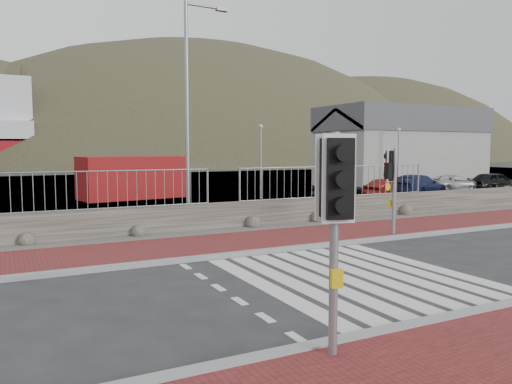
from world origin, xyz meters
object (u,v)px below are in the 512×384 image
traffic_signal_far (394,173)px  car_b (390,189)px  traffic_signal_near (335,197)px  car_a (339,189)px  shipping_container (132,177)px  car_c (417,186)px  streetlight (190,102)px  car_e (494,182)px  car_d (455,184)px

traffic_signal_far → car_b: (8.31, 9.31, -1.48)m
traffic_signal_near → traffic_signal_far: bearing=60.9°
car_a → traffic_signal_near: bearing=127.3°
traffic_signal_near → shipping_container: (2.67, 22.76, -0.99)m
traffic_signal_far → car_c: 13.69m
car_a → streetlight: bearing=102.0°
traffic_signal_near → car_e: (24.63, 16.46, -1.52)m
streetlight → car_e: 23.35m
traffic_signal_far → car_a: size_ratio=0.81×
traffic_signal_near → car_c: bearing=60.1°
traffic_signal_near → shipping_container: 22.94m
car_c → car_e: (7.32, 0.60, -0.02)m
traffic_signal_far → shipping_container: (-4.51, 16.02, -0.85)m
car_b → car_c: size_ratio=0.73×
car_b → car_d: bearing=-88.4°
traffic_signal_far → car_a: (5.50, 10.31, -1.43)m
shipping_container → car_a: shipping_container is taller
shipping_container → streetlight: bearing=-102.3°
car_c → car_e: 7.35m
traffic_signal_far → car_b: size_ratio=0.85×
streetlight → car_a: size_ratio=2.26×
streetlight → car_b: streetlight is taller
car_a → car_d: bearing=-104.6°
traffic_signal_near → car_c: traffic_signal_near is taller
car_a → car_c: bearing=-120.6°
traffic_signal_near → car_a: bearing=71.0°
traffic_signal_near → streetlight: size_ratio=0.38×
streetlight → car_e: (22.49, 5.02, -3.76)m
traffic_signal_far → car_d: bearing=-158.0°
car_a → car_e: size_ratio=0.92×
traffic_signal_near → streetlight: (2.13, 11.44, 2.24)m
car_c → car_e: bearing=-105.0°
shipping_container → traffic_signal_far: bearing=-83.9°
traffic_signal_far → car_e: (17.45, 9.72, -1.39)m
shipping_container → car_b: 14.48m
car_b → car_c: bearing=-105.5°
car_c → car_d: bearing=-92.4°
streetlight → car_e: size_ratio=2.08×
traffic_signal_far → streetlight: 7.29m
shipping_container → car_a: 11.53m
car_a → car_c: car_c is taller
car_b → car_d: size_ratio=0.84×
car_a → shipping_container: bearing=44.2°
traffic_signal_near → car_b: traffic_signal_near is taller
traffic_signal_far → car_e: bearing=-164.4°
shipping_container → car_e: (21.96, -6.30, -0.54)m
car_c → car_d: (4.64, 1.44, -0.11)m
traffic_signal_far → car_b: 12.57m
car_a → car_b: (2.81, -1.00, -0.05)m
traffic_signal_far → car_b: traffic_signal_far is taller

